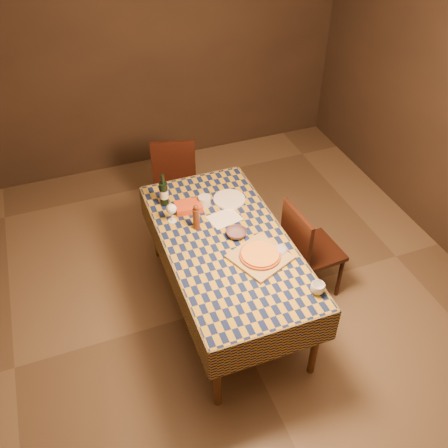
{
  "coord_description": "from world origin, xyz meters",
  "views": [
    {
      "loc": [
        -1.02,
        -2.65,
        3.36
      ],
      "look_at": [
        0.0,
        0.05,
        0.9
      ],
      "focal_mm": 40.0,
      "sensor_mm": 36.0,
      "label": 1
    }
  ],
  "objects_px": {
    "cutting_board": "(260,257)",
    "bowl": "(237,233)",
    "chair_far": "(174,171)",
    "chair_right": "(306,247)",
    "wine_bottle": "(164,193)",
    "pizza": "(260,255)",
    "white_plate": "(229,199)",
    "dining_table": "(226,248)"
  },
  "relations": [
    {
      "from": "wine_bottle",
      "to": "white_plate",
      "type": "xyz_separation_m",
      "value": [
        0.53,
        -0.14,
        -0.1
      ]
    },
    {
      "from": "bowl",
      "to": "chair_right",
      "type": "bearing_deg",
      "value": -8.03
    },
    {
      "from": "dining_table",
      "to": "chair_far",
      "type": "height_order",
      "value": "chair_far"
    },
    {
      "from": "bowl",
      "to": "pizza",
      "type": "bearing_deg",
      "value": -76.94
    },
    {
      "from": "bowl",
      "to": "wine_bottle",
      "type": "xyz_separation_m",
      "value": [
        -0.41,
        0.59,
        0.09
      ]
    },
    {
      "from": "dining_table",
      "to": "wine_bottle",
      "type": "distance_m",
      "value": 0.72
    },
    {
      "from": "cutting_board",
      "to": "wine_bottle",
      "type": "bearing_deg",
      "value": 118.66
    },
    {
      "from": "chair_far",
      "to": "cutting_board",
      "type": "bearing_deg",
      "value": -83.68
    },
    {
      "from": "dining_table",
      "to": "chair_right",
      "type": "xyz_separation_m",
      "value": [
        0.69,
        -0.06,
        -0.17
      ]
    },
    {
      "from": "wine_bottle",
      "to": "pizza",
      "type": "bearing_deg",
      "value": -61.34
    },
    {
      "from": "wine_bottle",
      "to": "chair_far",
      "type": "bearing_deg",
      "value": 69.44
    },
    {
      "from": "cutting_board",
      "to": "pizza",
      "type": "distance_m",
      "value": 0.03
    },
    {
      "from": "dining_table",
      "to": "white_plate",
      "type": "height_order",
      "value": "white_plate"
    },
    {
      "from": "bowl",
      "to": "chair_far",
      "type": "xyz_separation_m",
      "value": [
        -0.12,
        1.38,
        -0.27
      ]
    },
    {
      "from": "bowl",
      "to": "chair_far",
      "type": "bearing_deg",
      "value": 94.85
    },
    {
      "from": "dining_table",
      "to": "chair_right",
      "type": "relative_size",
      "value": 1.98
    },
    {
      "from": "white_plate",
      "to": "chair_far",
      "type": "distance_m",
      "value": 1.0
    },
    {
      "from": "chair_far",
      "to": "chair_right",
      "type": "height_order",
      "value": "same"
    },
    {
      "from": "pizza",
      "to": "white_plate",
      "type": "xyz_separation_m",
      "value": [
        0.04,
        0.74,
        -0.03
      ]
    },
    {
      "from": "dining_table",
      "to": "white_plate",
      "type": "relative_size",
      "value": 6.81
    },
    {
      "from": "dining_table",
      "to": "cutting_board",
      "type": "bearing_deg",
      "value": -58.71
    },
    {
      "from": "wine_bottle",
      "to": "chair_far",
      "type": "xyz_separation_m",
      "value": [
        0.3,
        0.79,
        -0.36
      ]
    },
    {
      "from": "cutting_board",
      "to": "chair_far",
      "type": "xyz_separation_m",
      "value": [
        -0.19,
        1.68,
        -0.26
      ]
    },
    {
      "from": "dining_table",
      "to": "wine_bottle",
      "type": "xyz_separation_m",
      "value": [
        -0.32,
        0.61,
        0.19
      ]
    },
    {
      "from": "cutting_board",
      "to": "pizza",
      "type": "height_order",
      "value": "pizza"
    },
    {
      "from": "dining_table",
      "to": "pizza",
      "type": "xyz_separation_m",
      "value": [
        0.16,
        -0.27,
        0.11
      ]
    },
    {
      "from": "dining_table",
      "to": "cutting_board",
      "type": "height_order",
      "value": "cutting_board"
    },
    {
      "from": "bowl",
      "to": "chair_right",
      "type": "relative_size",
      "value": 0.17
    },
    {
      "from": "bowl",
      "to": "white_plate",
      "type": "bearing_deg",
      "value": 75.9
    },
    {
      "from": "dining_table",
      "to": "cutting_board",
      "type": "relative_size",
      "value": 4.95
    },
    {
      "from": "cutting_board",
      "to": "chair_far",
      "type": "distance_m",
      "value": 1.71
    },
    {
      "from": "pizza",
      "to": "wine_bottle",
      "type": "relative_size",
      "value": 1.17
    },
    {
      "from": "cutting_board",
      "to": "wine_bottle",
      "type": "distance_m",
      "value": 1.01
    },
    {
      "from": "dining_table",
      "to": "bowl",
      "type": "xyz_separation_m",
      "value": [
        0.09,
        0.03,
        0.1
      ]
    },
    {
      "from": "pizza",
      "to": "chair_right",
      "type": "bearing_deg",
      "value": 21.93
    },
    {
      "from": "dining_table",
      "to": "bowl",
      "type": "height_order",
      "value": "bowl"
    },
    {
      "from": "wine_bottle",
      "to": "chair_right",
      "type": "relative_size",
      "value": 0.32
    },
    {
      "from": "cutting_board",
      "to": "white_plate",
      "type": "distance_m",
      "value": 0.74
    },
    {
      "from": "white_plate",
      "to": "pizza",
      "type": "bearing_deg",
      "value": -93.36
    },
    {
      "from": "pizza",
      "to": "white_plate",
      "type": "bearing_deg",
      "value": 86.64
    },
    {
      "from": "cutting_board",
      "to": "bowl",
      "type": "bearing_deg",
      "value": 103.06
    },
    {
      "from": "cutting_board",
      "to": "wine_bottle",
      "type": "height_order",
      "value": "wine_bottle"
    }
  ]
}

